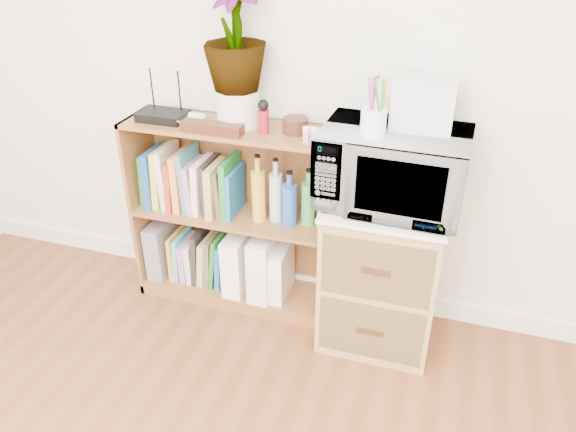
% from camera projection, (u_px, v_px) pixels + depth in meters
% --- Properties ---
extents(skirting_board, '(4.00, 0.02, 0.10)m').
position_uv_depth(skirting_board, '(309.00, 283.00, 2.99)').
color(skirting_board, white).
rests_on(skirting_board, ground).
extents(bookshelf, '(1.00, 0.30, 0.95)m').
position_uv_depth(bookshelf, '(234.00, 217.00, 2.76)').
color(bookshelf, brown).
rests_on(bookshelf, ground).
extents(wicker_unit, '(0.50, 0.45, 0.70)m').
position_uv_depth(wicker_unit, '(382.00, 273.00, 2.56)').
color(wicker_unit, '#9E7542').
rests_on(wicker_unit, ground).
extents(microwave, '(0.60, 0.42, 0.32)m').
position_uv_depth(microwave, '(392.00, 168.00, 2.29)').
color(microwave, silver).
rests_on(microwave, wicker_unit).
extents(pen_cup, '(0.10, 0.10, 0.11)m').
position_uv_depth(pen_cup, '(373.00, 122.00, 2.14)').
color(pen_cup, white).
rests_on(pen_cup, microwave).
extents(small_appliance, '(0.24, 0.20, 0.19)m').
position_uv_depth(small_appliance, '(424.00, 104.00, 2.20)').
color(small_appliance, silver).
rests_on(small_appliance, microwave).
extents(router, '(0.22, 0.15, 0.04)m').
position_uv_depth(router, '(163.00, 116.00, 2.58)').
color(router, black).
rests_on(router, bookshelf).
extents(white_bowl, '(0.13, 0.13, 0.03)m').
position_uv_depth(white_bowl, '(190.00, 120.00, 2.53)').
color(white_bowl, silver).
rests_on(white_bowl, bookshelf).
extents(plant_pot, '(0.19, 0.19, 0.16)m').
position_uv_depth(plant_pot, '(238.00, 108.00, 2.48)').
color(plant_pot, silver).
rests_on(plant_pot, bookshelf).
extents(potted_plant, '(0.27, 0.27, 0.49)m').
position_uv_depth(potted_plant, '(235.00, 32.00, 2.32)').
color(potted_plant, '#437C31').
rests_on(potted_plant, plant_pot).
extents(trinket_box, '(0.28, 0.07, 0.04)m').
position_uv_depth(trinket_box, '(212.00, 128.00, 2.44)').
color(trinket_box, '#391B0F').
rests_on(trinket_box, bookshelf).
extents(kokeshi_doll, '(0.05, 0.05, 0.11)m').
position_uv_depth(kokeshi_doll, '(264.00, 122.00, 2.41)').
color(kokeshi_doll, maroon).
rests_on(kokeshi_doll, bookshelf).
extents(wooden_bowl, '(0.11, 0.11, 0.07)m').
position_uv_depth(wooden_bowl, '(295.00, 125.00, 2.43)').
color(wooden_bowl, '#34190E').
rests_on(wooden_bowl, bookshelf).
extents(paint_jars, '(0.10, 0.04, 0.05)m').
position_uv_depth(paint_jars, '(314.00, 138.00, 2.32)').
color(paint_jars, '#CB7189').
rests_on(paint_jars, bookshelf).
extents(file_box, '(0.09, 0.24, 0.30)m').
position_uv_depth(file_box, '(163.00, 246.00, 2.99)').
color(file_box, slate).
rests_on(file_box, bookshelf).
extents(magazine_holder_left, '(0.10, 0.25, 0.32)m').
position_uv_depth(magazine_holder_left, '(239.00, 260.00, 2.87)').
color(magazine_holder_left, white).
rests_on(magazine_holder_left, bookshelf).
extents(magazine_holder_mid, '(0.11, 0.27, 0.34)m').
position_uv_depth(magazine_holder_mid, '(265.00, 264.00, 2.82)').
color(magazine_holder_mid, white).
rests_on(magazine_holder_mid, bookshelf).
extents(magazine_holder_right, '(0.09, 0.22, 0.28)m').
position_uv_depth(magazine_holder_right, '(280.00, 271.00, 2.82)').
color(magazine_holder_right, white).
rests_on(magazine_holder_right, bookshelf).
extents(cookbooks, '(0.49, 0.20, 0.31)m').
position_uv_depth(cookbooks, '(190.00, 182.00, 2.73)').
color(cookbooks, '#1D6E2C').
rests_on(cookbooks, bookshelf).
extents(liquor_bottles, '(0.38, 0.07, 0.32)m').
position_uv_depth(liquor_bottles, '(292.00, 194.00, 2.59)').
color(liquor_bottles, gold).
rests_on(liquor_bottles, bookshelf).
extents(lower_books, '(0.30, 0.19, 0.29)m').
position_uv_depth(lower_books, '(201.00, 257.00, 2.95)').
color(lower_books, orange).
rests_on(lower_books, bookshelf).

